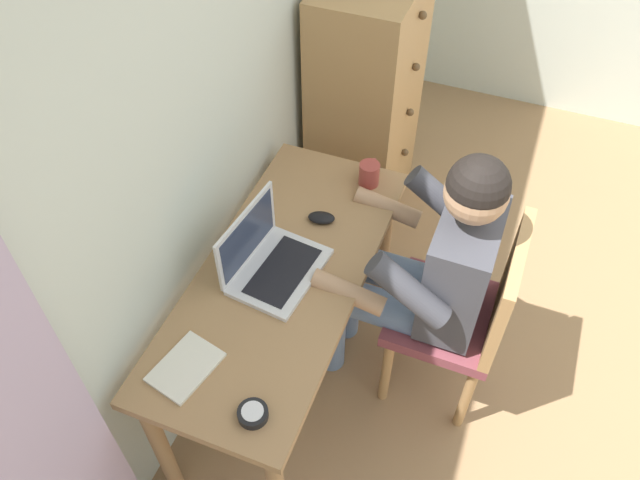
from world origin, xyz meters
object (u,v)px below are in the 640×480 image
desk_clock (253,414)px  coffee_mug (369,174)px  notebook_pad (186,367)px  computer_mouse (321,218)px  chair (466,312)px  person_seated (424,266)px  laptop (269,259)px  desk (284,291)px  dresser (366,102)px

desk_clock → coffee_mug: 1.06m
notebook_pad → computer_mouse: bearing=0.5°
chair → person_seated: (0.00, 0.18, 0.18)m
laptop → computer_mouse: (0.28, -0.08, -0.04)m
laptop → desk_clock: size_ratio=4.08×
person_seated → laptop: person_seated is taller
chair → computer_mouse: 0.64m
desk → chair: (0.23, -0.63, -0.10)m
person_seated → desk_clock: 0.81m
desk → computer_mouse: size_ratio=12.79×
dresser → laptop: (-1.18, -0.03, 0.15)m
laptop → notebook_pad: laptop is taller
laptop → notebook_pad: bearing=170.3°
coffee_mug → desk: bearing=165.8°
chair → desk_clock: bearing=146.5°
dresser → laptop: size_ratio=3.32×
chair → person_seated: 0.26m
person_seated → notebook_pad: person_seated is taller
laptop → notebook_pad: 0.46m
dresser → chair: (-0.95, -0.71, -0.11)m
computer_mouse → notebook_pad: 0.75m
dresser → notebook_pad: dresser is taller
person_seated → computer_mouse: bearing=83.2°
laptop → computer_mouse: 0.29m
desk_clock → desk: bearing=14.5°
chair → coffee_mug: size_ratio=7.41×
chair → coffee_mug: 0.64m
dresser → desk_clock: dresser is taller
dresser → person_seated: size_ratio=1.01×
desk → notebook_pad: size_ratio=6.09×
chair → computer_mouse: size_ratio=8.89×
dresser → computer_mouse: size_ratio=12.19×
dresser → desk_clock: 1.72m
chair → notebook_pad: chair is taller
laptop → coffee_mug: laptop is taller
notebook_pad → coffee_mug: size_ratio=1.75×
computer_mouse → notebook_pad: bearing=154.6°
dresser → computer_mouse: (-0.90, -0.12, 0.12)m
chair → desk: bearing=109.7°
desk → desk_clock: bearing=-165.5°
desk → computer_mouse: bearing=-7.7°
coffee_mug → notebook_pad: bearing=165.3°
notebook_pad → laptop: bearing=3.2°
chair → computer_mouse: chair is taller
person_seated → computer_mouse: 0.41m
desk → notebook_pad: bearing=164.8°
computer_mouse → desk_clock: 0.81m
desk → desk_clock: (-0.52, -0.14, 0.12)m
computer_mouse → notebook_pad: computer_mouse is taller
chair → computer_mouse: (0.05, 0.59, 0.23)m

